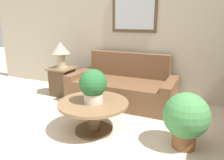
# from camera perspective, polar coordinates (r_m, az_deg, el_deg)

# --- Properties ---
(wall_back) EXTENTS (7.81, 0.09, 2.60)m
(wall_back) POSITION_cam_1_polar(r_m,az_deg,el_deg) (4.64, 6.52, 11.81)
(wall_back) COLOR #B2A893
(wall_back) RESTS_ON ground_plane
(couch_main) EXTENTS (2.05, 0.97, 0.95)m
(couch_main) POSITION_cam_1_polar(r_m,az_deg,el_deg) (4.34, 2.75, -2.01)
(couch_main) COLOR brown
(couch_main) RESTS_ON ground_plane
(coffee_table) EXTENTS (1.02, 1.02, 0.46)m
(coffee_table) POSITION_cam_1_polar(r_m,az_deg,el_deg) (3.21, -4.87, -7.79)
(coffee_table) COLOR #4C3823
(coffee_table) RESTS_ON ground_plane
(side_table) EXTENTS (0.49, 0.49, 0.61)m
(side_table) POSITION_cam_1_polar(r_m,az_deg,el_deg) (4.86, -12.84, -0.28)
(side_table) COLOR #4C3823
(side_table) RESTS_ON ground_plane
(table_lamp) EXTENTS (0.40, 0.40, 0.55)m
(table_lamp) POSITION_cam_1_polar(r_m,az_deg,el_deg) (4.73, -13.32, 7.43)
(table_lamp) COLOR tan
(table_lamp) RESTS_ON side_table
(potted_plant_on_table) EXTENTS (0.39, 0.39, 0.48)m
(potted_plant_on_table) POSITION_cam_1_polar(r_m,az_deg,el_deg) (3.07, -4.98, -1.37)
(potted_plant_on_table) COLOR beige
(potted_plant_on_table) RESTS_ON coffee_table
(potted_plant_floor) EXTENTS (0.58, 0.58, 0.73)m
(potted_plant_floor) POSITION_cam_1_polar(r_m,az_deg,el_deg) (2.93, 18.75, -9.28)
(potted_plant_floor) COLOR brown
(potted_plant_floor) RESTS_ON ground_plane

